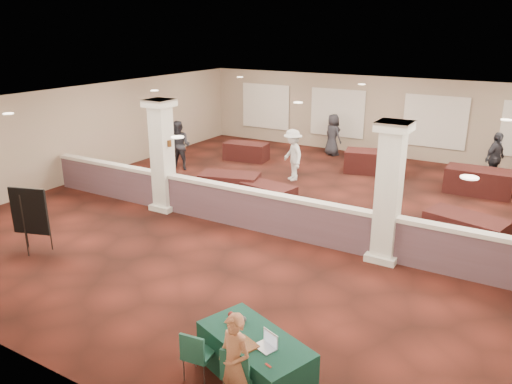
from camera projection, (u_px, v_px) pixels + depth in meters
The scene contains 33 objects.
ground at pixel (295, 215), 14.19m from camera, with size 16.00×16.00×0.00m, color #471911.
wall_back at pixel (384, 117), 20.20m from camera, with size 16.00×0.04×3.20m, color gray.
wall_front at pixel (50, 284), 7.16m from camera, with size 16.00×0.04×3.20m, color gray.
wall_left at pixel (93, 131), 17.55m from camera, with size 0.04×16.00×3.20m, color gray.
ceiling at pixel (298, 102), 13.17m from camera, with size 16.00×16.00×0.02m, color white.
partition_wall at pixel (270, 212), 12.78m from camera, with size 15.60×0.28×1.10m.
column_left at pixel (162, 155), 14.14m from camera, with size 0.72×0.72×3.20m.
column_right at pixel (389, 192), 10.99m from camera, with size 0.72×0.72×3.20m.
sconce_left at pixel (154, 141), 14.16m from camera, with size 0.12×0.12×0.18m.
sconce_right at pixel (169, 143), 13.89m from camera, with size 0.12×0.12×0.18m.
near_table at pixel (255, 357), 7.55m from camera, with size 1.82×0.91×0.70m, color #0E342B.
conf_chair_main at pixel (239, 370), 6.97m from camera, with size 0.51×0.52×0.92m.
conf_chair_side at pixel (196, 352), 7.43m from camera, with size 0.47×0.48×0.84m.
easel_board at pixel (29, 212), 11.56m from camera, with size 0.91×0.56×1.59m.
woman at pixel (235, 363), 6.81m from camera, with size 0.53×0.36×1.48m, color #CE7559.
far_table_front_left at pixel (230, 185), 15.62m from camera, with size 1.82×0.91×0.74m, color black.
far_table_front_center at pixel (268, 195), 14.84m from camera, with size 1.62×0.81×0.66m, color black.
far_table_front_right at pixel (465, 230), 12.15m from camera, with size 1.86×0.93×0.75m, color black.
far_table_back_left at pixel (246, 151), 19.89m from camera, with size 1.70×0.85×0.69m, color black.
far_table_back_center at pixel (373, 162), 18.16m from camera, with size 1.98×0.99×0.80m, color black.
far_table_back_right at pixel (478, 181), 15.88m from camera, with size 1.99×0.99×0.81m, color black.
attendee_a at pixel (179, 146), 18.37m from camera, with size 0.88×0.49×1.83m, color black.
attendee_b at pixel (293, 155), 17.13m from camera, with size 1.14×0.52×1.79m, color silver.
attendee_c at pixel (495, 159), 16.63m from camera, with size 1.05×0.50×1.79m, color black.
attendee_d at pixel (333, 135), 20.49m from camera, with size 0.84×0.45×1.70m, color black.
laptop_base at pixel (265, 347), 7.19m from camera, with size 0.32×0.22×0.02m, color silver.
laptop_screen at pixel (271, 338), 7.22m from camera, with size 0.32×0.01×0.21m, color silver.
screen_glow at pixel (270, 339), 7.22m from camera, with size 0.29×0.00×0.18m, color silver.
knitting at pixel (244, 344), 7.25m from camera, with size 0.38×0.29×0.03m, color #CA6920.
yarn_cream at pixel (229, 321), 7.75m from camera, with size 0.11×0.11×0.11m, color beige.
yarn_red at pixel (231, 314), 7.94m from camera, with size 0.10×0.10×0.10m, color maroon.
yarn_grey at pixel (243, 319), 7.81m from camera, with size 0.10×0.10×0.10m, color #515056.
scissors at pixel (268, 365), 6.82m from camera, with size 0.11×0.03×0.01m, color red.
Camera 1 is at (5.80, -11.96, 5.12)m, focal length 35.00 mm.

